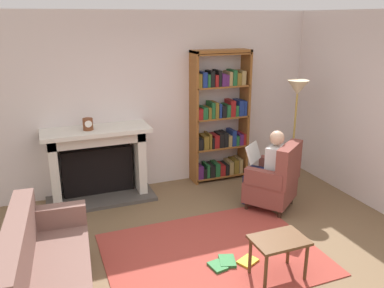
{
  "coord_description": "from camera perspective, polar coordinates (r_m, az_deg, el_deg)",
  "views": [
    {
      "loc": [
        -1.65,
        -3.28,
        2.6
      ],
      "look_at": [
        0.1,
        1.2,
        1.05
      ],
      "focal_mm": 37.0,
      "sensor_mm": 36.0,
      "label": 1
    }
  ],
  "objects": [
    {
      "name": "scattered_books",
      "position": [
        4.55,
        5.52,
        -16.65
      ],
      "size": [
        0.58,
        0.33,
        0.03
      ],
      "color": "gold",
      "rests_on": "area_rug"
    },
    {
      "name": "bookshelf",
      "position": [
        6.42,
        4.07,
        3.61
      ],
      "size": [
        0.94,
        0.32,
        2.12
      ],
      "color": "brown",
      "rests_on": "ground"
    },
    {
      "name": "armchair_reading",
      "position": [
        5.67,
        11.92,
        -5.12
      ],
      "size": [
        0.89,
        0.88,
        0.97
      ],
      "rotation": [
        0.0,
        0.0,
        3.8
      ],
      "color": "#331E14",
      "rests_on": "ground"
    },
    {
      "name": "sofa_floral",
      "position": [
        4.09,
        -20.34,
        -17.29
      ],
      "size": [
        0.86,
        1.75,
        0.85
      ],
      "rotation": [
        0.0,
        0.0,
        1.49
      ],
      "color": "#7B584F",
      "rests_on": "ground"
    },
    {
      "name": "seated_reader",
      "position": [
        5.63,
        10.92,
        -3.05
      ],
      "size": [
        0.56,
        0.59,
        1.14
      ],
      "rotation": [
        0.0,
        0.0,
        3.8
      ],
      "color": "silver",
      "rests_on": "ground"
    },
    {
      "name": "back_wall",
      "position": [
        6.19,
        -5.45,
        6.13
      ],
      "size": [
        5.6,
        0.1,
        2.7
      ],
      "primitive_type": "cube",
      "color": "silver",
      "rests_on": "ground"
    },
    {
      "name": "floor_lamp",
      "position": [
        6.19,
        14.9,
        6.5
      ],
      "size": [
        0.32,
        0.32,
        1.7
      ],
      "color": "#B7933F",
      "rests_on": "ground"
    },
    {
      "name": "ground",
      "position": [
        4.5,
        4.59,
        -17.5
      ],
      "size": [
        14.0,
        14.0,
        0.0
      ],
      "primitive_type": "plane",
      "color": "brown"
    },
    {
      "name": "side_table",
      "position": [
        4.26,
        12.41,
        -14.03
      ],
      "size": [
        0.56,
        0.39,
        0.45
      ],
      "color": "brown",
      "rests_on": "ground"
    },
    {
      "name": "side_wall_right",
      "position": [
        6.37,
        21.81,
        5.27
      ],
      "size": [
        0.1,
        5.2,
        2.7
      ],
      "primitive_type": "cube",
      "color": "silver",
      "rests_on": "ground"
    },
    {
      "name": "fireplace",
      "position": [
        5.98,
        -13.44,
        -2.41
      ],
      "size": [
        1.55,
        0.64,
        1.09
      ],
      "color": "#4C4742",
      "rests_on": "ground"
    },
    {
      "name": "area_rug",
      "position": [
        4.72,
        2.95,
        -15.51
      ],
      "size": [
        2.4,
        1.8,
        0.01
      ],
      "primitive_type": "cube",
      "color": "#A33D32",
      "rests_on": "ground"
    },
    {
      "name": "mantel_clock",
      "position": [
        5.69,
        -14.78,
        2.78
      ],
      "size": [
        0.14,
        0.14,
        0.17
      ],
      "color": "brown",
      "rests_on": "fireplace"
    }
  ]
}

